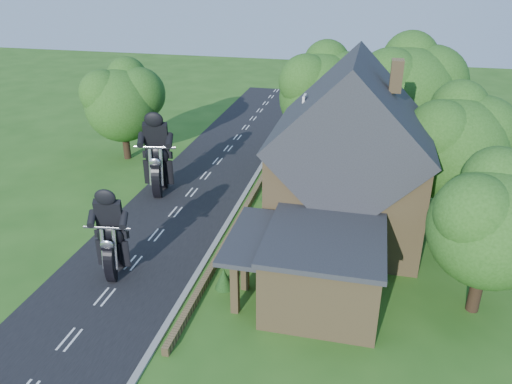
% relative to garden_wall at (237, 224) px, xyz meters
% --- Properties ---
extents(ground, '(120.00, 120.00, 0.00)m').
position_rel_garden_wall_xyz_m(ground, '(-4.30, -5.00, -0.20)').
color(ground, '#295919').
rests_on(ground, ground).
extents(road, '(7.00, 80.00, 0.02)m').
position_rel_garden_wall_xyz_m(road, '(-4.30, -5.00, -0.19)').
color(road, black).
rests_on(road, ground).
extents(kerb, '(0.30, 80.00, 0.12)m').
position_rel_garden_wall_xyz_m(kerb, '(-0.65, -5.00, -0.14)').
color(kerb, gray).
rests_on(kerb, ground).
extents(garden_wall, '(0.30, 22.00, 0.40)m').
position_rel_garden_wall_xyz_m(garden_wall, '(0.00, 0.00, 0.00)').
color(garden_wall, olive).
rests_on(garden_wall, ground).
extents(house, '(9.54, 8.64, 10.24)m').
position_rel_garden_wall_xyz_m(house, '(6.19, 1.00, 4.14)').
color(house, olive).
rests_on(house, ground).
extents(annex, '(7.05, 5.94, 3.44)m').
position_rel_garden_wall_xyz_m(annex, '(5.57, -5.80, 1.57)').
color(annex, olive).
rests_on(annex, ground).
extents(tree_annex_side, '(5.64, 5.20, 7.48)m').
position_rel_garden_wall_xyz_m(tree_annex_side, '(12.83, -4.90, 4.49)').
color(tree_annex_side, black).
rests_on(tree_annex_side, ground).
extents(tree_house_right, '(6.51, 6.00, 8.40)m').
position_rel_garden_wall_xyz_m(tree_house_right, '(12.35, 3.62, 4.99)').
color(tree_house_right, black).
rests_on(tree_house_right, ground).
extents(tree_behind_house, '(7.81, 7.20, 10.08)m').
position_rel_garden_wall_xyz_m(tree_behind_house, '(9.88, 11.14, 6.03)').
color(tree_behind_house, black).
rests_on(tree_behind_house, ground).
extents(tree_behind_left, '(6.94, 6.40, 9.16)m').
position_rel_garden_wall_xyz_m(tree_behind_left, '(3.86, 12.13, 5.53)').
color(tree_behind_left, black).
rests_on(tree_behind_left, ground).
extents(tree_far_road, '(6.08, 5.60, 7.84)m').
position_rel_garden_wall_xyz_m(tree_far_road, '(-11.16, 9.11, 4.64)').
color(tree_far_road, black).
rests_on(tree_far_road, ground).
extents(shrub_a, '(0.90, 0.90, 1.10)m').
position_rel_garden_wall_xyz_m(shrub_a, '(1.00, -6.00, 0.35)').
color(shrub_a, '#143611').
rests_on(shrub_a, ground).
extents(shrub_b, '(0.90, 0.90, 1.10)m').
position_rel_garden_wall_xyz_m(shrub_b, '(1.00, -3.50, 0.35)').
color(shrub_b, '#143611').
rests_on(shrub_b, ground).
extents(shrub_c, '(0.90, 0.90, 1.10)m').
position_rel_garden_wall_xyz_m(shrub_c, '(1.00, -1.00, 0.35)').
color(shrub_c, '#143611').
rests_on(shrub_c, ground).
extents(shrub_d, '(0.90, 0.90, 1.10)m').
position_rel_garden_wall_xyz_m(shrub_d, '(1.00, 4.00, 0.35)').
color(shrub_d, '#143611').
rests_on(shrub_d, ground).
extents(shrub_e, '(0.90, 0.90, 1.10)m').
position_rel_garden_wall_xyz_m(shrub_e, '(1.00, 6.50, 0.35)').
color(shrub_e, '#143611').
rests_on(shrub_e, ground).
extents(shrub_f, '(0.90, 0.90, 1.10)m').
position_rel_garden_wall_xyz_m(shrub_f, '(1.00, 9.00, 0.35)').
color(shrub_f, '#143611').
rests_on(shrub_f, ground).
extents(motorcycle_lead, '(0.61, 1.59, 1.45)m').
position_rel_garden_wall_xyz_m(motorcycle_lead, '(-4.62, -6.14, 0.52)').
color(motorcycle_lead, black).
rests_on(motorcycle_lead, ground).
extents(motorcycle_follow, '(0.76, 1.90, 1.72)m').
position_rel_garden_wall_xyz_m(motorcycle_follow, '(-6.33, 3.46, 0.66)').
color(motorcycle_follow, black).
rests_on(motorcycle_follow, ground).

